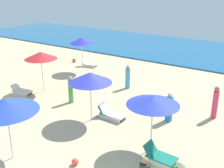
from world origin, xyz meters
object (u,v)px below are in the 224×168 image
object	(u,v)px
umbrella_2	(153,101)
beachgoer_2	(71,90)
lounge_chair_3_0	(111,113)
lounge_chair_3_1	(112,114)
umbrella_0	(6,105)
lounge_chair_2_0	(159,156)
beachgoer_5	(169,108)
beachgoer_0	(215,103)
beachgoer_6	(128,77)
umbrella_4	(82,41)
beach_ball_0	(75,162)
umbrella_1	(41,55)
beach_ball_1	(74,60)
umbrella_3	(90,77)
lounge_chair_1_0	(21,91)
lounge_chair_4_0	(88,64)

from	to	relation	value
umbrella_2	beachgoer_2	world-z (taller)	umbrella_2
umbrella_2	lounge_chair_3_0	world-z (taller)	umbrella_2
umbrella_2	lounge_chair_3_1	world-z (taller)	umbrella_2
umbrella_0	lounge_chair_3_1	distance (m)	5.58
umbrella_2	lounge_chair_2_0	bearing A→B (deg)	-41.55
beachgoer_5	beachgoer_0	bearing A→B (deg)	71.22
lounge_chair_3_1	beachgoer_6	size ratio (longest dim) A/B	0.85
umbrella_4	beachgoer_2	xyz separation A→B (m)	(3.17, -4.96, -1.64)
beachgoer_2	beach_ball_0	world-z (taller)	beachgoer_2
umbrella_1	beachgoer_2	distance (m)	3.03
beachgoer_2	beach_ball_0	size ratio (longest dim) A/B	5.92
umbrella_0	umbrella_4	world-z (taller)	umbrella_4
beach_ball_1	beachgoer_5	bearing A→B (deg)	-26.91
umbrella_3	beach_ball_1	size ratio (longest dim) A/B	7.78
lounge_chair_1_0	beachgoer_2	size ratio (longest dim) A/B	0.86
beachgoer_2	beachgoer_6	size ratio (longest dim) A/B	0.99
umbrella_1	beachgoer_2	xyz separation A→B (m)	(2.56, -0.31, -1.60)
lounge_chair_3_1	beachgoer_6	xyz separation A→B (m)	(-1.51, 4.11, 0.51)
beachgoer_6	umbrella_1	bearing A→B (deg)	80.50
beach_ball_1	lounge_chair_3_0	bearing A→B (deg)	-39.33
lounge_chair_4_0	umbrella_4	bearing A→B (deg)	-175.86
lounge_chair_3_0	beachgoer_5	distance (m)	2.93
beachgoer_6	beach_ball_1	size ratio (longest dim) A/B	4.93
umbrella_1	beachgoer_0	xyz separation A→B (m)	(9.90, 2.25, -1.51)
umbrella_4	lounge_chair_4_0	xyz separation A→B (m)	(-0.43, 1.24, -2.15)
lounge_chair_3_0	lounge_chair_4_0	world-z (taller)	lounge_chair_4_0
lounge_chair_2_0	beachgoer_0	world-z (taller)	beachgoer_0
umbrella_2	umbrella_4	distance (m)	11.41
umbrella_2	lounge_chair_4_0	size ratio (longest dim) A/B	1.63
umbrella_0	lounge_chair_1_0	world-z (taller)	umbrella_0
umbrella_0	beach_ball_0	bearing A→B (deg)	23.42
lounge_chair_2_0	lounge_chair_3_1	size ratio (longest dim) A/B	0.93
umbrella_3	beachgoer_0	size ratio (longest dim) A/B	1.48
lounge_chair_3_0	beachgoer_5	size ratio (longest dim) A/B	0.90
beach_ball_1	lounge_chair_1_0	bearing A→B (deg)	-74.23
lounge_chair_3_0	umbrella_4	size ratio (longest dim) A/B	0.52
lounge_chair_1_0	lounge_chair_4_0	xyz separation A→B (m)	(-0.24, 7.00, -0.00)
umbrella_2	lounge_chair_1_0	bearing A→B (deg)	173.49
umbrella_1	lounge_chair_1_0	bearing A→B (deg)	-125.71
lounge_chair_4_0	umbrella_2	bearing A→B (deg)	-145.11
umbrella_1	umbrella_3	world-z (taller)	umbrella_1
lounge_chair_3_0	beach_ball_0	bearing A→B (deg)	-166.99
lounge_chair_2_0	umbrella_4	distance (m)	12.45
lounge_chair_1_0	beach_ball_1	size ratio (longest dim) A/B	4.17
beachgoer_0	lounge_chair_4_0	bearing A→B (deg)	104.78
lounge_chair_3_1	beachgoer_2	world-z (taller)	beachgoer_2
umbrella_3	lounge_chair_4_0	world-z (taller)	umbrella_3
umbrella_0	lounge_chair_4_0	distance (m)	12.86
lounge_chair_3_1	umbrella_4	world-z (taller)	umbrella_4
lounge_chair_2_0	beach_ball_1	world-z (taller)	lounge_chair_2_0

